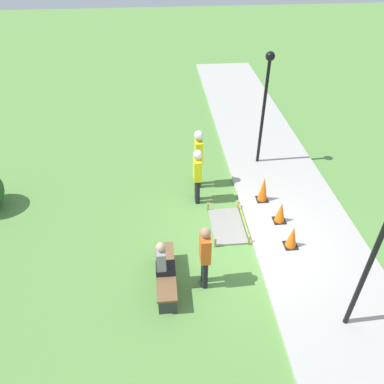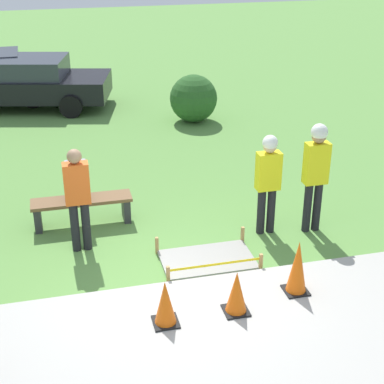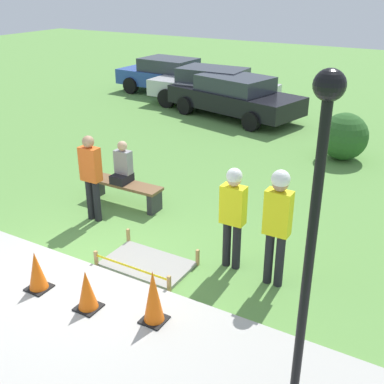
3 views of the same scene
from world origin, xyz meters
TOP-DOWN VIEW (x-y plane):
  - ground_plane at (0.00, 0.00)m, footprint 60.00×60.00m
  - sidewalk at (0.00, -1.48)m, footprint 28.00×2.95m
  - wet_concrete_patch at (0.70, 0.54)m, footprint 1.51×0.94m
  - traffic_cone_near_patch at (-0.28, -0.94)m, footprint 0.34×0.34m
  - traffic_cone_far_patch at (0.70, -0.93)m, footprint 0.34×0.34m
  - traffic_cone_sidewalk_edge at (1.68, -0.68)m, footprint 0.34×0.34m
  - park_bench at (-1.12, 2.31)m, footprint 1.75×0.44m
  - person_seated_on_bench at (-1.17, 2.36)m, footprint 0.36×0.44m
  - worker_supervisor at (1.93, 1.25)m, footprint 0.40×0.26m
  - worker_assistant at (2.73, 1.13)m, footprint 0.40×0.28m
  - bystander_in_orange_shirt at (-1.20, 1.42)m, footprint 0.40×0.23m
  - parked_car_black at (-2.15, 9.86)m, footprint 5.04×2.94m
  - shrub_rounded_near at (2.20, 7.48)m, footprint 1.26×1.26m

SIDE VIEW (x-z plane):
  - ground_plane at x=0.00m, z-range 0.00..0.00m
  - wet_concrete_patch at x=0.70m, z-range -0.11..0.18m
  - sidewalk at x=0.00m, z-range 0.00..0.10m
  - park_bench at x=-1.12m, z-range 0.10..0.60m
  - traffic_cone_far_patch at x=0.70m, z-range 0.10..0.73m
  - traffic_cone_near_patch at x=-0.28m, z-range 0.10..0.74m
  - traffic_cone_sidewalk_edge at x=1.68m, z-range 0.10..0.91m
  - shrub_rounded_near at x=2.20m, z-range 0.00..1.26m
  - parked_car_black at x=-2.15m, z-range 0.03..1.45m
  - person_seated_on_bench at x=-1.17m, z-range 0.40..1.29m
  - bystander_in_orange_shirt at x=-1.20m, z-range 0.12..1.88m
  - worker_supervisor at x=1.93m, z-range 0.17..1.95m
  - worker_assistant at x=2.73m, z-range 0.22..2.17m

